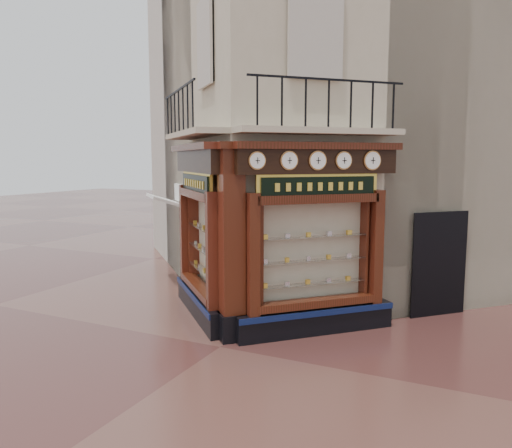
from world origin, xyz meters
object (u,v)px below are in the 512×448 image
Objects in this scene: corner_pilaster at (232,245)px; clock_e at (372,160)px; clock_c at (318,160)px; awning at (167,283)px; clock_d at (344,160)px; signboard_left at (196,183)px; clock_a at (257,161)px; signboard_right at (319,186)px; clock_b at (289,161)px.

corner_pilaster is 3.38m from clock_e.
clock_c is at bearing -180.00° from clock_e.
corner_pilaster reaches higher than clock_c.
clock_e is 0.26× the size of awning.
clock_d is (1.89, 1.28, 1.67)m from corner_pilaster.
signboard_left is (2.46, -2.20, 3.10)m from awning.
clock_a is 6.62m from awning.
clock_e reaches higher than clock_c.
clock_b is at bearing -171.09° from signboard_right.
corner_pilaster is 10.32× the size of clock_c.
clock_c is at bearing -158.48° from awning.
signboard_left is (-3.82, -0.74, -0.52)m from clock_e.
clock_d is 0.72m from signboard_right.
clock_e is at bearing 0.00° from clock_c.
corner_pilaster is at bearing -169.75° from signboard_left.
clock_d is 0.24× the size of awning.
clock_d is at bearing -12.67° from signboard_right.
corner_pilaster is at bearing 165.57° from clock_c.
clock_b reaches higher than clock_d.
signboard_left is at bearing 135.00° from signboard_right.
signboard_left is (-3.35, -0.27, -0.52)m from clock_d.
signboard_right is at bearing 174.55° from clock_e.
clock_d is at bearing 180.00° from clock_e.
awning is 4.53m from signboard_left.
awning is (-5.40, 2.35, -3.62)m from clock_c.
clock_c is 0.96× the size of clock_e.
awning is 0.80× the size of signboard_right.
clock_c reaches higher than signboard_left.
clock_a reaches higher than signboard_right.
clock_a is at bearing -180.00° from clock_e.
corner_pilaster is 9.86× the size of clock_e.
corner_pilaster is 2.56× the size of awning.
corner_pilaster is 5.43m from awning.
signboard_right is at bearing 4.63° from clock_a.
clock_b reaches higher than signboard_right.
clock_b is at bearing -22.22° from corner_pilaster.
clock_e is (2.36, 1.75, 1.67)m from corner_pilaster.
clock_e reaches higher than clock_b.
clock_a is 2.52m from clock_e.
signboard_right is (5.38, -2.20, 3.10)m from awning.
signboard_left is (-2.50, 0.58, -0.52)m from clock_b.
clock_e is at bearing -124.02° from signboard_left.
clock_b is at bearing -180.00° from clock_d.
signboard_left is at bearing 132.22° from clock_c.
clock_b is 0.92× the size of clock_e.
clock_e is (1.78, 1.78, 0.00)m from clock_a.
awning is (-3.92, 3.22, -1.95)m from corner_pilaster.
corner_pilaster is at bearing -174.34° from awning.
clock_c is at bearing 0.00° from clock_a.
clock_c is (0.43, 0.43, 0.00)m from clock_b.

